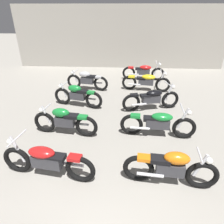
# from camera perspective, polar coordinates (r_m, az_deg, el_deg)

# --- Properties ---
(back_wall) EXTENTS (12.63, 0.24, 3.60)m
(back_wall) POSITION_cam_1_polar(r_m,az_deg,el_deg) (12.97, 2.14, 20.21)
(back_wall) COLOR #9E998E
(back_wall) RESTS_ON ground
(motorcycle_left_row_1) EXTENTS (2.16, 0.68, 0.97)m
(motorcycle_left_row_1) POSITION_cam_1_polar(r_m,az_deg,el_deg) (4.74, -17.90, -12.77)
(motorcycle_left_row_1) COLOR black
(motorcycle_left_row_1) RESTS_ON ground
(motorcycle_left_row_2) EXTENTS (1.97, 0.49, 0.88)m
(motorcycle_left_row_2) POSITION_cam_1_polar(r_m,az_deg,el_deg) (6.09, -13.18, -2.37)
(motorcycle_left_row_2) COLOR black
(motorcycle_left_row_2) RESTS_ON ground
(motorcycle_left_row_3) EXTENTS (1.94, 0.64, 0.88)m
(motorcycle_left_row_3) POSITION_cam_1_polar(r_m,az_deg,el_deg) (7.79, -9.70, 4.71)
(motorcycle_left_row_3) COLOR black
(motorcycle_left_row_3) RESTS_ON ground
(motorcycle_left_row_4) EXTENTS (1.96, 0.55, 0.88)m
(motorcycle_left_row_4) POSITION_cam_1_polar(r_m,az_deg,el_deg) (9.44, -7.07, 8.95)
(motorcycle_left_row_4) COLOR black
(motorcycle_left_row_4) RESTS_ON ground
(motorcycle_right_row_1) EXTENTS (1.97, 0.48, 0.88)m
(motorcycle_right_row_1) POSITION_cam_1_polar(r_m,az_deg,el_deg) (4.51, 16.18, -14.75)
(motorcycle_right_row_1) COLOR black
(motorcycle_right_row_1) RESTS_ON ground
(motorcycle_right_row_2) EXTENTS (2.17, 0.68, 0.97)m
(motorcycle_right_row_2) POSITION_cam_1_polar(r_m,az_deg,el_deg) (5.98, 12.87, -3.02)
(motorcycle_right_row_2) COLOR black
(motorcycle_right_row_2) RESTS_ON ground
(motorcycle_right_row_3) EXTENTS (2.13, 0.84, 0.97)m
(motorcycle_right_row_3) POSITION_cam_1_polar(r_m,az_deg,el_deg) (7.55, 11.06, 3.77)
(motorcycle_right_row_3) COLOR black
(motorcycle_right_row_3) RESTS_ON ground
(motorcycle_right_row_4) EXTENTS (2.17, 0.68, 0.97)m
(motorcycle_right_row_4) POSITION_cam_1_polar(r_m,az_deg,el_deg) (9.34, 9.60, 8.51)
(motorcycle_right_row_4) COLOR black
(motorcycle_right_row_4) RESTS_ON ground
(motorcycle_right_row_5) EXTENTS (2.17, 0.68, 0.97)m
(motorcycle_right_row_5) POSITION_cam_1_polar(r_m,az_deg,el_deg) (10.86, 8.86, 11.23)
(motorcycle_right_row_5) COLOR black
(motorcycle_right_row_5) RESTS_ON ground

